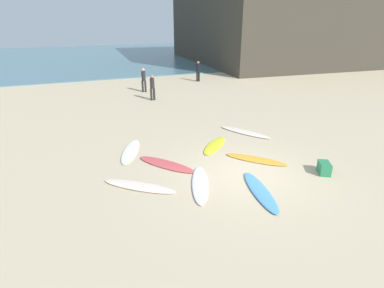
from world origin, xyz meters
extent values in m
plane|color=#C6B28E|center=(0.00, 0.00, 0.00)|extent=(120.00, 120.00, 0.00)
cube|color=slate|center=(0.00, 39.85, 0.04)|extent=(120.00, 40.00, 0.08)
cube|color=#3D382D|center=(23.45, 25.68, 6.52)|extent=(28.26, 23.95, 13.04)
ellipsoid|color=white|center=(-1.70, -0.05, 0.04)|extent=(1.42, 2.45, 0.08)
ellipsoid|color=white|center=(-3.13, 3.37, 0.04)|extent=(1.47, 2.49, 0.08)
ellipsoid|color=yellow|center=(0.19, 2.65, 0.03)|extent=(1.91, 1.91, 0.07)
ellipsoid|color=#F6DBCB|center=(-3.49, 0.55, 0.04)|extent=(2.16, 1.99, 0.09)
ellipsoid|color=gold|center=(0.96, 0.83, 0.03)|extent=(1.92, 2.09, 0.06)
ellipsoid|color=silver|center=(2.18, 3.54, 0.04)|extent=(1.66, 2.56, 0.08)
ellipsoid|color=#D14C50|center=(-2.23, 1.72, 0.04)|extent=(1.84, 2.29, 0.07)
ellipsoid|color=#4E96E2|center=(-0.22, -1.16, 0.04)|extent=(1.07, 2.52, 0.08)
cylinder|color=black|center=(5.56, 16.21, 0.39)|extent=(0.14, 0.14, 0.79)
cylinder|color=black|center=(5.37, 16.16, 0.39)|extent=(0.14, 0.14, 0.79)
cylinder|color=black|center=(5.46, 16.19, 1.12)|extent=(0.34, 0.34, 0.66)
sphere|color=#9E7051|center=(5.46, 16.19, 1.56)|extent=(0.21, 0.21, 0.21)
cylinder|color=black|center=(-0.03, 11.23, 0.39)|extent=(0.14, 0.14, 0.77)
cylinder|color=black|center=(0.17, 11.27, 0.39)|extent=(0.14, 0.14, 0.77)
cylinder|color=black|center=(0.07, 11.25, 1.09)|extent=(0.33, 0.33, 0.64)
sphere|color=#9E7051|center=(0.07, 11.25, 1.52)|extent=(0.21, 0.21, 0.21)
cylinder|color=black|center=(0.28, 13.84, 0.40)|extent=(0.14, 0.14, 0.80)
cylinder|color=black|center=(0.10, 13.92, 0.40)|extent=(0.14, 0.14, 0.80)
cylinder|color=black|center=(0.19, 13.88, 1.14)|extent=(0.37, 0.37, 0.67)
sphere|color=tan|center=(0.19, 13.88, 1.58)|extent=(0.22, 0.22, 0.22)
cube|color=#287F51|center=(2.46, -0.95, 0.20)|extent=(0.59, 0.67, 0.40)
camera|label=1|loc=(-5.24, -7.75, 4.79)|focal=28.79mm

